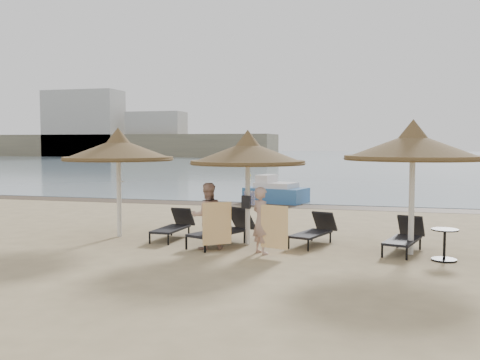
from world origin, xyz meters
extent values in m
plane|color=tan|center=(0.00, 0.00, 0.00)|extent=(160.00, 160.00, 0.00)
cube|color=slate|center=(0.00, 80.00, 0.01)|extent=(200.00, 140.00, 0.03)
cube|color=#463727|center=(0.00, 9.40, 0.00)|extent=(200.00, 1.60, 0.01)
cube|color=#756D53|center=(-45.00, 78.00, 2.00)|extent=(60.00, 10.00, 4.00)
cube|color=#A2A099|center=(-50.00, 76.00, 6.00)|extent=(14.00, 6.00, 12.00)
cube|color=#A2A099|center=(-36.00, 77.00, 4.00)|extent=(10.00, 5.00, 8.00)
cylinder|color=silver|center=(-3.76, 1.28, 1.07)|extent=(0.12, 0.12, 2.14)
cone|color=brown|center=(-3.76, 1.28, 2.37)|extent=(2.96, 2.96, 0.56)
cone|color=brown|center=(-3.76, 1.28, 2.70)|extent=(0.71, 0.71, 0.46)
cylinder|color=brown|center=(-3.76, 1.28, 2.10)|extent=(2.90, 2.90, 0.10)
cylinder|color=silver|center=(-0.15, 1.08, 1.04)|extent=(0.12, 0.12, 2.08)
cone|color=brown|center=(-0.15, 1.08, 2.29)|extent=(2.87, 2.87, 0.54)
cone|color=brown|center=(-0.15, 1.08, 2.62)|extent=(0.69, 0.69, 0.45)
cylinder|color=brown|center=(-0.15, 1.08, 2.04)|extent=(2.81, 2.81, 0.10)
cylinder|color=silver|center=(3.71, 0.88, 1.11)|extent=(0.13, 0.13, 2.23)
cone|color=brown|center=(3.71, 0.88, 2.46)|extent=(3.08, 3.08, 0.58)
cone|color=brown|center=(3.71, 0.88, 2.81)|extent=(0.74, 0.74, 0.48)
cylinder|color=brown|center=(3.71, 0.88, 2.19)|extent=(3.02, 3.02, 0.11)
cylinder|color=black|center=(-2.53, 0.51, 0.13)|extent=(0.05, 0.05, 0.26)
cylinder|color=black|center=(-2.02, 0.49, 0.13)|extent=(0.05, 0.05, 0.26)
cylinder|color=black|center=(-2.47, 1.79, 0.13)|extent=(0.05, 0.05, 0.26)
cylinder|color=black|center=(-1.96, 1.76, 0.13)|extent=(0.05, 0.05, 0.26)
cube|color=black|center=(-2.24, 1.18, 0.28)|extent=(0.63, 1.39, 0.05)
cube|color=black|center=(-2.20, 1.98, 0.50)|extent=(0.58, 0.41, 0.52)
cylinder|color=black|center=(-1.40, 0.10, 0.15)|extent=(0.05, 0.05, 0.30)
cylinder|color=black|center=(-0.86, -0.14, 0.15)|extent=(0.05, 0.05, 0.30)
cylinder|color=black|center=(-0.81, 1.46, 0.15)|extent=(0.05, 0.05, 0.30)
cylinder|color=black|center=(-0.27, 1.23, 0.15)|extent=(0.05, 0.05, 0.30)
cube|color=black|center=(-0.81, 0.71, 0.33)|extent=(1.24, 1.72, 0.06)
cube|color=black|center=(-0.44, 1.57, 0.58)|extent=(0.78, 0.67, 0.60)
cylinder|color=black|center=(0.93, 0.79, 0.13)|extent=(0.05, 0.05, 0.26)
cylinder|color=black|center=(1.42, 0.63, 0.13)|extent=(0.05, 0.05, 0.26)
cylinder|color=black|center=(1.33, 2.01, 0.13)|extent=(0.05, 0.05, 0.26)
cylinder|color=black|center=(1.82, 1.85, 0.13)|extent=(0.05, 0.05, 0.26)
cube|color=black|center=(1.39, 1.36, 0.28)|extent=(0.97, 1.48, 0.05)
cube|color=black|center=(1.64, 2.13, 0.50)|extent=(0.66, 0.54, 0.52)
cylinder|color=black|center=(3.08, 0.36, 0.13)|extent=(0.05, 0.05, 0.27)
cylinder|color=black|center=(3.59, 0.22, 0.13)|extent=(0.05, 0.05, 0.27)
cylinder|color=black|center=(3.44, 1.64, 0.13)|extent=(0.05, 0.05, 0.27)
cylinder|color=black|center=(3.95, 1.50, 0.13)|extent=(0.05, 0.05, 0.27)
cube|color=black|center=(3.53, 0.98, 0.29)|extent=(0.95, 1.53, 0.06)
cube|color=black|center=(3.75, 1.78, 0.52)|extent=(0.67, 0.54, 0.54)
cylinder|color=black|center=(4.37, 0.40, 0.02)|extent=(0.53, 0.53, 0.04)
cylinder|color=black|center=(4.37, 0.40, 0.34)|extent=(0.06, 0.06, 0.64)
cylinder|color=black|center=(4.37, 0.40, 0.67)|extent=(0.57, 0.57, 0.03)
imported|color=tan|center=(-0.93, 0.29, 0.92)|extent=(1.00, 0.86, 1.83)
imported|color=tan|center=(0.42, 0.09, 0.89)|extent=(0.96, 0.94, 1.77)
cube|color=orange|center=(-0.58, -0.06, 0.68)|extent=(0.57, 0.44, 0.98)
cube|color=orange|center=(0.77, -0.16, 0.66)|extent=(0.66, 0.23, 0.96)
cube|color=white|center=(-0.15, 1.26, 1.15)|extent=(0.29, 0.13, 0.35)
cube|color=black|center=(-0.15, 0.92, 1.08)|extent=(0.24, 0.12, 0.32)
cube|color=#3063A1|center=(-1.27, 10.50, 0.31)|extent=(2.79, 2.06, 0.62)
cube|color=silver|center=(-1.27, 10.50, 0.70)|extent=(1.85, 1.61, 0.28)
cube|color=silver|center=(-1.71, 10.62, 0.96)|extent=(0.81, 1.13, 0.40)
sphere|color=yellow|center=(-6.19, 25.26, 0.20)|extent=(0.39, 0.39, 0.39)
camera|label=1|loc=(3.05, -11.66, 2.52)|focal=40.00mm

